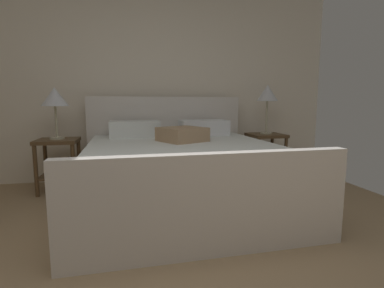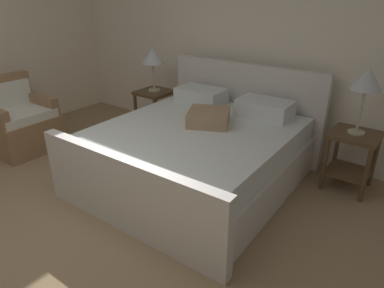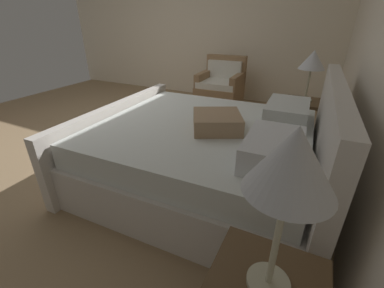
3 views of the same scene
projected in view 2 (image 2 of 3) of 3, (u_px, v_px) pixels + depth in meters
The scene contains 8 objects.
ground_plane at pixel (23, 257), 2.65m from camera, with size 5.24×5.83×0.02m, color #967A57.
wall_back at pixel (232, 26), 4.21m from camera, with size 5.36×0.12×2.90m, color silver.
bed at pixel (200, 151), 3.56m from camera, with size 1.99×2.15×1.08m.
nightstand_right at pixel (352, 152), 3.40m from camera, with size 0.44×0.44×0.60m.
table_lamp_right at pixel (367, 81), 3.11m from camera, with size 0.27×0.27×0.64m.
nightstand_left at pixel (155, 105), 4.76m from camera, with size 0.44×0.44×0.60m.
table_lamp_left at pixel (153, 57), 4.49m from camera, with size 0.29×0.29×0.58m.
armchair at pixel (18, 122), 4.29m from camera, with size 0.74×0.74×0.90m.
Camera 2 is at (2.28, -0.85, 1.88)m, focal length 32.23 mm.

